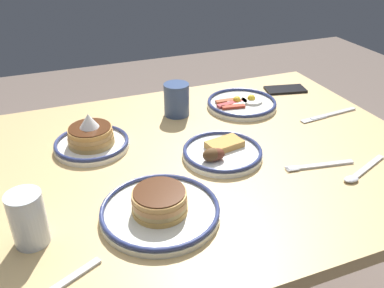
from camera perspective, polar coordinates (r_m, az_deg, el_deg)
The scene contains 11 objects.
dining_table at distance 1.18m, azimuth 0.46°, elevation -6.42°, with size 1.26×0.93×0.74m.
plate_near_main at distance 1.10m, azimuth 4.10°, elevation -1.14°, with size 0.21×0.21×0.05m.
plate_center_pancakes at distance 1.17m, azimuth -13.74°, elevation 0.64°, with size 0.21×0.21×0.10m.
plate_far_companion at distance 1.40m, azimuth 6.86°, elevation 5.59°, with size 0.23×0.23×0.04m.
plate_far_side at distance 0.90m, azimuth -4.44°, elevation -8.81°, with size 0.26×0.26×0.06m.
coffee_mug at distance 1.32m, azimuth -2.15°, elevation 6.27°, with size 0.08×0.11×0.10m.
drinking_glass at distance 0.88m, azimuth -21.64°, elevation -9.88°, with size 0.07×0.07×0.12m.
cell_phone at distance 1.56m, azimuth 12.77°, elevation 7.36°, with size 0.14×0.07×0.01m, color black.
fork_near at distance 1.12m, azimuth 17.17°, elevation -2.85°, with size 0.19×0.05×0.01m.
butter_knife at distance 1.40m, azimuth 18.39°, elevation 3.84°, with size 0.22×0.04×0.01m.
tea_spoon at distance 1.12m, azimuth 22.18°, elevation -3.70°, with size 0.17×0.08×0.01m.
Camera 1 is at (0.36, 0.88, 1.32)m, focal length 38.61 mm.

